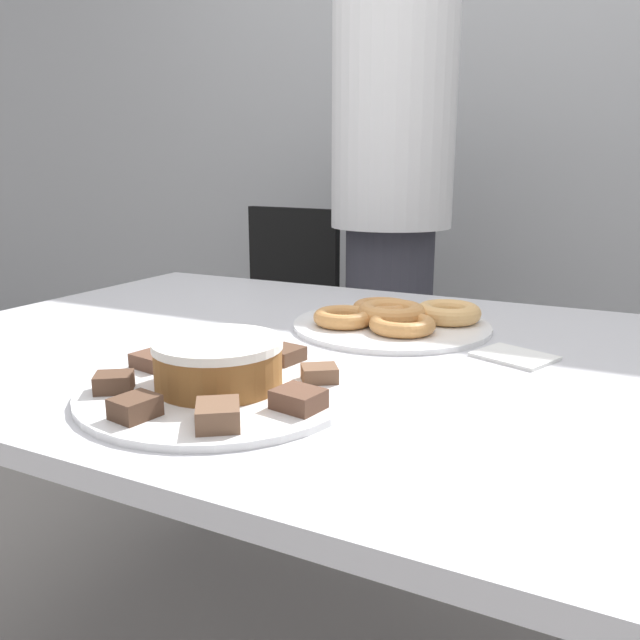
% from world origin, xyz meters
% --- Properties ---
extents(wall_back, '(8.00, 0.05, 2.60)m').
position_xyz_m(wall_back, '(0.00, 1.62, 1.30)').
color(wall_back, '#A8AAAD').
rests_on(wall_back, ground_plane).
extents(table, '(1.45, 1.05, 0.73)m').
position_xyz_m(table, '(0.00, 0.00, 0.65)').
color(table, silver).
rests_on(table, ground_plane).
extents(person_standing, '(0.38, 0.38, 1.71)m').
position_xyz_m(person_standing, '(-0.19, 0.94, 0.90)').
color(person_standing, '#383842').
rests_on(person_standing, ground_plane).
extents(office_chair_left, '(0.49, 0.49, 0.89)m').
position_xyz_m(office_chair_left, '(-0.64, 0.93, 0.43)').
color(office_chair_left, black).
rests_on(office_chair_left, ground_plane).
extents(plate_cake, '(0.39, 0.39, 0.01)m').
position_xyz_m(plate_cake, '(0.01, -0.28, 0.73)').
color(plate_cake, white).
rests_on(plate_cake, table).
extents(plate_donuts, '(0.38, 0.38, 0.01)m').
position_xyz_m(plate_donuts, '(0.10, 0.17, 0.73)').
color(plate_donuts, white).
rests_on(plate_donuts, table).
extents(frosted_cake, '(0.18, 0.18, 0.07)m').
position_xyz_m(frosted_cake, '(0.01, -0.28, 0.77)').
color(frosted_cake, brown).
rests_on(frosted_cake, plate_cake).
extents(lamington_0, '(0.05, 0.06, 0.03)m').
position_xyz_m(lamington_0, '(-0.02, -0.42, 0.75)').
color(lamington_0, '#513828').
rests_on(lamington_0, plate_cake).
extents(lamington_1, '(0.08, 0.08, 0.03)m').
position_xyz_m(lamington_1, '(0.09, -0.39, 0.75)').
color(lamington_1, brown).
rests_on(lamington_1, plate_cake).
extents(lamington_2, '(0.07, 0.06, 0.02)m').
position_xyz_m(lamington_2, '(0.15, -0.30, 0.75)').
color(lamington_2, brown).
rests_on(lamington_2, plate_cake).
extents(lamington_3, '(0.06, 0.06, 0.02)m').
position_xyz_m(lamington_3, '(0.12, -0.20, 0.75)').
color(lamington_3, brown).
rests_on(lamington_3, plate_cake).
extents(lamington_4, '(0.06, 0.06, 0.02)m').
position_xyz_m(lamington_4, '(0.03, -0.14, 0.75)').
color(lamington_4, '#513828').
rests_on(lamington_4, plate_cake).
extents(lamington_5, '(0.06, 0.06, 0.03)m').
position_xyz_m(lamington_5, '(-0.07, -0.16, 0.75)').
color(lamington_5, brown).
rests_on(lamington_5, plate_cake).
extents(lamington_6, '(0.07, 0.06, 0.02)m').
position_xyz_m(lamington_6, '(-0.13, -0.25, 0.75)').
color(lamington_6, brown).
rests_on(lamington_6, plate_cake).
extents(lamington_7, '(0.06, 0.06, 0.02)m').
position_xyz_m(lamington_7, '(-0.11, -0.36, 0.75)').
color(lamington_7, '#513828').
rests_on(lamington_7, plate_cake).
extents(donut_0, '(0.13, 0.13, 0.04)m').
position_xyz_m(donut_0, '(0.10, 0.17, 0.76)').
color(donut_0, '#D18E4C').
rests_on(donut_0, plate_donuts).
extents(donut_1, '(0.12, 0.12, 0.03)m').
position_xyz_m(donut_1, '(0.06, 0.22, 0.75)').
color(donut_1, '#C68447').
rests_on(donut_1, plate_donuts).
extents(donut_2, '(0.12, 0.12, 0.03)m').
position_xyz_m(donut_2, '(0.02, 0.12, 0.75)').
color(donut_2, '#D18E4C').
rests_on(donut_2, plate_donuts).
extents(donut_3, '(0.12, 0.12, 0.03)m').
position_xyz_m(donut_3, '(0.14, 0.12, 0.75)').
color(donut_3, '#D18E4C').
rests_on(donut_3, plate_donuts).
extents(donut_4, '(0.13, 0.13, 0.04)m').
position_xyz_m(donut_4, '(0.19, 0.24, 0.76)').
color(donut_4, '#E5AD66').
rests_on(donut_4, plate_donuts).
extents(napkin, '(0.14, 0.13, 0.01)m').
position_xyz_m(napkin, '(0.35, 0.07, 0.73)').
color(napkin, white).
rests_on(napkin, table).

